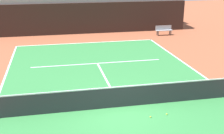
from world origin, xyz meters
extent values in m
plane|color=brown|center=(0.00, 0.00, 0.00)|extent=(80.00, 80.00, 0.00)
cube|color=#2D7238|center=(0.00, 0.00, 0.01)|extent=(11.00, 24.00, 0.01)
cube|color=white|center=(0.00, 11.95, 0.01)|extent=(11.00, 0.10, 0.00)
cube|color=white|center=(0.00, 6.40, 0.01)|extent=(8.26, 0.10, 0.00)
cube|color=white|center=(0.00, 3.20, 0.01)|extent=(0.10, 6.40, 0.00)
cube|color=black|center=(0.00, 15.63, 1.40)|extent=(19.93, 0.30, 2.79)
cube|color=#9E9E99|center=(0.00, 16.98, 1.67)|extent=(19.93, 2.40, 3.33)
cube|color=#9E9E99|center=(0.00, 19.38, 2.19)|extent=(19.93, 2.40, 4.37)
cube|color=#333338|center=(0.00, 0.00, 0.47)|extent=(10.90, 0.02, 0.92)
cube|color=white|center=(0.00, 0.00, 0.96)|extent=(10.90, 0.04, 0.05)
cube|color=#99999E|center=(7.19, 13.42, 0.45)|extent=(1.50, 0.40, 0.05)
cube|color=#99999E|center=(7.19, 13.60, 0.67)|extent=(1.50, 0.04, 0.36)
cube|color=#2D2D33|center=(6.59, 13.28, 0.21)|extent=(0.06, 0.06, 0.42)
cube|color=#2D2D33|center=(7.79, 13.28, 0.21)|extent=(0.06, 0.06, 0.42)
cube|color=#2D2D33|center=(6.59, 13.56, 0.21)|extent=(0.06, 0.06, 0.42)
cube|color=#2D2D33|center=(7.79, 13.56, 0.21)|extent=(0.06, 0.06, 0.42)
sphere|color=#CCE033|center=(0.96, -1.22, 0.04)|extent=(0.07, 0.07, 0.07)
sphere|color=#CCE033|center=(1.70, -1.12, 0.04)|extent=(0.07, 0.07, 0.07)
camera|label=1|loc=(-2.83, -11.62, 5.85)|focal=48.21mm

